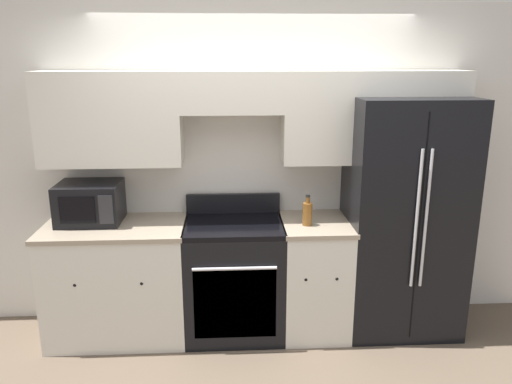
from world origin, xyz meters
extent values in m
plane|color=brown|center=(0.00, 0.00, 0.00)|extent=(12.00, 12.00, 0.00)
cube|color=beige|center=(0.00, 0.66, 1.30)|extent=(8.00, 0.06, 2.60)
cube|color=beige|center=(-1.09, 0.46, 1.73)|extent=(1.07, 0.33, 0.70)
cube|color=beige|center=(-0.17, 0.46, 1.92)|extent=(0.77, 0.33, 0.32)
cube|color=beige|center=(0.92, 0.46, 1.73)|extent=(1.42, 0.33, 0.70)
cube|color=beige|center=(-1.09, 0.31, 0.45)|extent=(1.07, 0.62, 0.89)
cube|color=gray|center=(-1.09, 0.31, 0.91)|extent=(1.09, 0.64, 0.03)
sphere|color=black|center=(-1.34, 0.00, 0.58)|extent=(0.03, 0.03, 0.03)
sphere|color=black|center=(-0.85, 0.00, 0.58)|extent=(0.03, 0.03, 0.03)
cube|color=beige|center=(0.47, 0.31, 0.45)|extent=(0.52, 0.62, 0.89)
cube|color=gray|center=(0.47, 0.31, 0.91)|extent=(0.54, 0.64, 0.03)
sphere|color=black|center=(0.35, 0.00, 0.58)|extent=(0.03, 0.03, 0.03)
sphere|color=black|center=(0.59, 0.00, 0.58)|extent=(0.03, 0.03, 0.03)
cube|color=black|center=(-0.17, 0.31, 0.44)|extent=(0.77, 0.62, 0.89)
cube|color=black|center=(-0.17, 0.01, 0.40)|extent=(0.62, 0.01, 0.57)
cube|color=black|center=(-0.17, 0.31, 0.91)|extent=(0.77, 0.62, 0.04)
cube|color=black|center=(-0.17, 0.59, 1.01)|extent=(0.77, 0.04, 0.16)
cylinder|color=silver|center=(-0.17, -0.02, 0.69)|extent=(0.62, 0.02, 0.02)
cube|color=black|center=(1.18, 0.38, 0.95)|extent=(0.90, 0.77, 1.89)
cube|color=black|center=(1.18, 0.00, 0.95)|extent=(0.01, 0.01, 1.74)
cylinder|color=#B7B7BC|center=(1.14, -0.02, 1.04)|extent=(0.02, 0.02, 1.04)
cylinder|color=#B7B7BC|center=(1.21, -0.02, 1.04)|extent=(0.02, 0.02, 1.04)
cube|color=black|center=(-1.29, 0.41, 1.08)|extent=(0.48, 0.38, 0.31)
cube|color=black|center=(-1.33, 0.21, 1.08)|extent=(0.26, 0.01, 0.20)
cube|color=#262628|center=(-1.12, 0.21, 1.08)|extent=(0.10, 0.01, 0.22)
cylinder|color=brown|center=(0.39, 0.24, 1.02)|extent=(0.07, 0.07, 0.18)
cylinder|color=brown|center=(0.39, 0.24, 1.13)|extent=(0.03, 0.03, 0.05)
cylinder|color=black|center=(0.39, 0.24, 1.16)|extent=(0.04, 0.04, 0.02)
camera|label=1|loc=(-0.20, -3.37, 2.19)|focal=35.00mm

